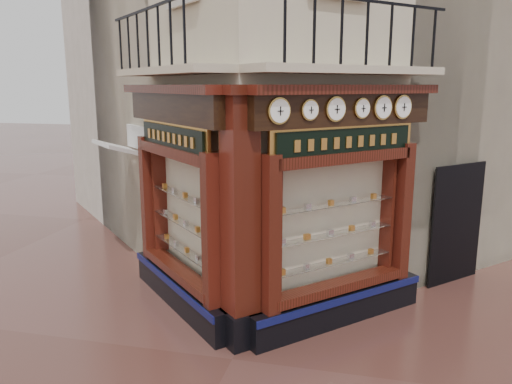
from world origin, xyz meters
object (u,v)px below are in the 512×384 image
(clock_b, at_px, (310,110))
(clock_d, at_px, (362,108))
(corner_pilaster, at_px, (240,224))
(signboard_left, at_px, (172,137))
(signboard_right, at_px, (346,142))
(clock_a, at_px, (279,111))
(clock_f, at_px, (403,107))
(clock_e, at_px, (383,108))
(clock_c, at_px, (336,109))
(awning, at_px, (125,266))

(clock_b, xyz_separation_m, clock_d, (0.72, 0.72, 0.00))
(corner_pilaster, distance_m, clock_b, 1.96)
(clock_b, relative_size, signboard_left, 0.15)
(clock_d, bearing_deg, signboard_right, 151.52)
(clock_b, distance_m, signboard_left, 2.56)
(clock_a, height_order, clock_f, clock_f)
(clock_b, xyz_separation_m, clock_e, (1.04, 1.04, 0.00))
(clock_a, bearing_deg, clock_b, 0.00)
(clock_b, distance_m, clock_f, 1.93)
(clock_c, distance_m, signboard_right, 0.63)
(clock_d, xyz_separation_m, awning, (-5.10, 1.63, -3.62))
(clock_a, height_order, signboard_left, clock_a)
(clock_c, bearing_deg, awning, 111.99)
(signboard_left, relative_size, signboard_right, 0.95)
(clock_c, distance_m, signboard_left, 2.83)
(clock_a, bearing_deg, signboard_right, 4.66)
(clock_f, bearing_deg, awning, 125.23)
(clock_b, bearing_deg, clock_e, 0.00)
(clock_a, bearing_deg, clock_d, 0.00)
(corner_pilaster, distance_m, signboard_left, 2.12)
(corner_pilaster, distance_m, clock_d, 2.61)
(clock_d, relative_size, signboard_left, 0.16)
(clock_b, height_order, clock_e, clock_e)
(clock_e, bearing_deg, clock_f, -0.00)
(awning, bearing_deg, clock_b, -163.23)
(clock_f, bearing_deg, clock_c, -180.00)
(corner_pilaster, xyz_separation_m, clock_a, (0.58, -0.02, 1.67))
(clock_b, distance_m, awning, 6.15)
(clock_a, distance_m, signboard_right, 1.46)
(clock_e, bearing_deg, clock_d, -180.00)
(clock_f, bearing_deg, clock_a, -180.00)
(corner_pilaster, height_order, clock_c, corner_pilaster)
(corner_pilaster, bearing_deg, clock_b, -24.57)
(clock_f, height_order, signboard_right, clock_f)
(clock_d, height_order, clock_e, clock_e)
(clock_c, bearing_deg, clock_e, 0.00)
(clock_e, bearing_deg, clock_b, -180.00)
(clock_a, bearing_deg, corner_pilaster, 132.67)
(clock_c, height_order, clock_e, clock_e)
(corner_pilaster, height_order, signboard_right, corner_pilaster)
(clock_e, xyz_separation_m, clock_f, (0.32, 0.32, -0.00))
(clock_d, bearing_deg, clock_b, 180.00)
(clock_e, relative_size, clock_f, 0.98)
(clock_d, bearing_deg, awning, 117.29)
(clock_c, height_order, signboard_right, clock_c)
(signboard_left, bearing_deg, clock_d, -133.80)
(awning, relative_size, signboard_left, 0.68)
(awning, xyz_separation_m, signboard_right, (4.88, -1.69, 3.10))
(awning, height_order, signboard_right, signboard_right)
(corner_pilaster, height_order, clock_f, corner_pilaster)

